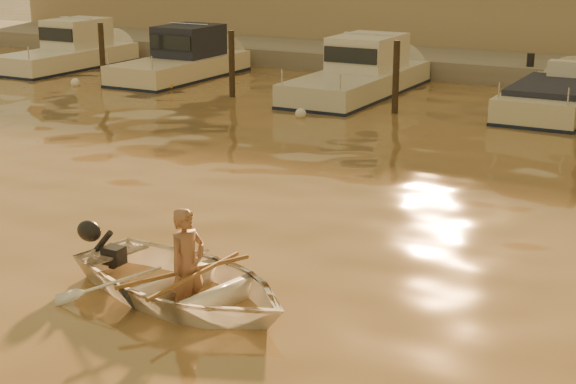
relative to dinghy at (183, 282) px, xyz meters
The scene contains 18 objects.
ground_plane 2.14m from the dinghy, behind, with size 160.00×160.00×0.00m, color olive.
dinghy is the anchor object (origin of this frame).
person 0.27m from the dinghy, 12.33° to the right, with size 0.59×0.39×1.62m, color #906348.
outboard_motor 1.50m from the dinghy, 167.67° to the left, with size 0.90×0.40×0.70m, color black, non-canonical shape.
oar_port 0.30m from the dinghy, 12.33° to the right, with size 0.06×0.06×2.10m, color brown.
oar_starboard 0.18m from the dinghy, 12.33° to the right, with size 0.06×0.06×2.10m, color brown.
moored_boat_0 22.50m from the dinghy, 135.69° to the left, with size 2.06×6.61×1.75m, color white, non-canonical shape.
moored_boat_1 19.22m from the dinghy, 125.13° to the left, with size 2.18×6.51×1.75m, color beige, non-canonical shape.
moored_boat_2 16.32m from the dinghy, 105.63° to the left, with size 2.26×7.57×1.75m, color beige, non-canonical shape.
moored_boat_3 15.79m from the dinghy, 84.41° to the left, with size 2.16×6.20×0.95m, color beige, non-canonical shape.
piling_0 18.49m from the dinghy, 133.00° to the left, with size 0.18×0.18×2.20m, color #2D2319.
piling_1 15.52m from the dinghy, 119.36° to the left, with size 0.18×0.18×2.20m, color #2D2319.
piling_2 13.73m from the dinghy, 99.67° to the left, with size 0.18×0.18×2.20m, color #2D2319.
fender_a 18.36m from the dinghy, 135.88° to the left, with size 0.30×0.30×0.30m, color white.
fender_b 16.97m from the dinghy, 126.48° to the left, with size 0.30×0.30×0.30m, color orange.
fender_c 12.50m from the dinghy, 110.22° to the left, with size 0.30×0.30×0.30m, color silver.
fender_d 13.70m from the dinghy, 83.85° to the left, with size 0.30×0.30×0.30m, color orange.
quay 21.32m from the dinghy, 95.66° to the left, with size 52.00×4.00×1.00m, color gray.
Camera 1 is at (8.63, -8.82, 4.79)m, focal length 55.00 mm.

